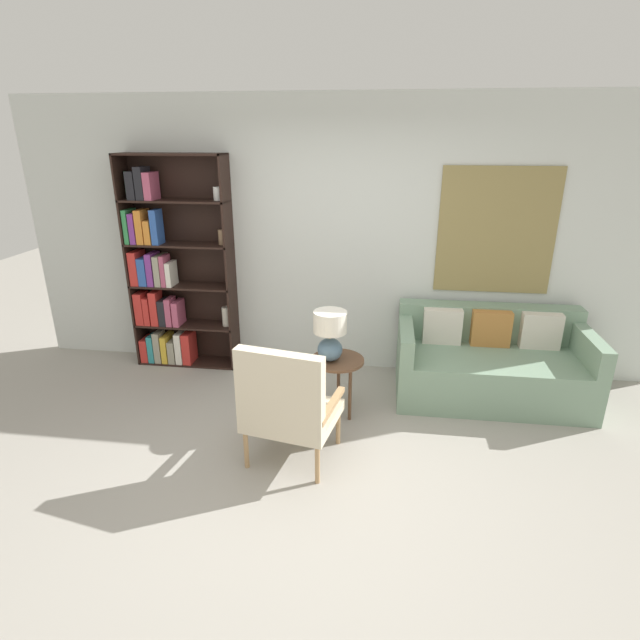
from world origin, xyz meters
TOP-DOWN VIEW (x-y plane):
  - ground_plane at (0.00, 0.00)m, footprint 14.00×14.00m
  - wall_back at (0.04, 2.03)m, footprint 6.40×0.08m
  - bookshelf at (-1.69, 1.84)m, footprint 1.06×0.30m
  - armchair at (-0.14, 0.22)m, footprint 0.74×0.70m
  - couch at (1.54, 1.56)m, footprint 1.71×0.90m
  - side_table at (0.15, 0.98)m, footprint 0.46×0.46m
  - table_lamp at (0.09, 0.95)m, footprint 0.28×0.28m

SIDE VIEW (x-z plane):
  - ground_plane at x=0.00m, z-range 0.00..0.00m
  - couch at x=1.54m, z-range -0.08..0.71m
  - side_table at x=0.15m, z-range 0.20..0.74m
  - armchair at x=-0.14m, z-range 0.04..1.01m
  - table_lamp at x=0.09m, z-range 0.57..1.01m
  - bookshelf at x=-1.69m, z-range -0.11..2.05m
  - wall_back at x=0.04m, z-range 0.00..2.70m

